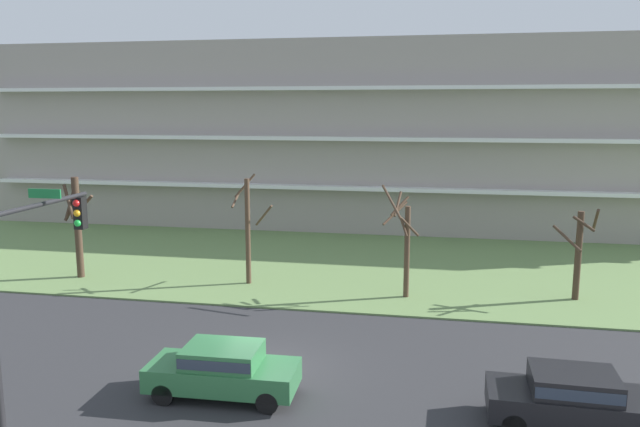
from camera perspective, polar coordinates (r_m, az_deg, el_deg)
The scene contains 10 objects.
ground at distance 20.73m, azimuth -5.24°, elevation -14.29°, with size 160.00×160.00×0.00m, color #2D2D30.
grass_lawn_strip at distance 33.68m, azimuth 1.33°, elevation -4.68°, with size 80.00×16.00×0.08m, color #66844C.
apartment_building at distance 47.39m, azimuth 4.34°, elevation 7.37°, with size 53.98×14.71×12.96m.
tree_far_left at distance 32.65m, azimuth -21.65°, elevation -0.82°, with size 1.30×1.30×5.12m.
tree_left at distance 29.49m, azimuth -6.68°, elevation -1.31°, with size 2.00×1.86×5.35m.
tree_center at distance 27.42m, azimuth 7.85°, elevation -2.54°, with size 1.74×2.32×5.10m.
tree_right at distance 29.08m, azimuth 22.91°, elevation -3.28°, with size 1.88×1.70×4.27m.
sedan_green_near_left at distance 18.83m, azimuth -9.02°, elevation -14.04°, with size 4.44×1.90×1.57m.
sedan_black_center_left at distance 18.25m, azimuth 22.43°, elevation -15.51°, with size 4.44×1.91×1.57m.
traffic_signal_mast at distance 16.65m, azimuth -25.54°, elevation -5.47°, with size 0.90×4.11×6.45m.
Camera 1 is at (5.32, -18.18, 8.43)m, focal length 34.42 mm.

